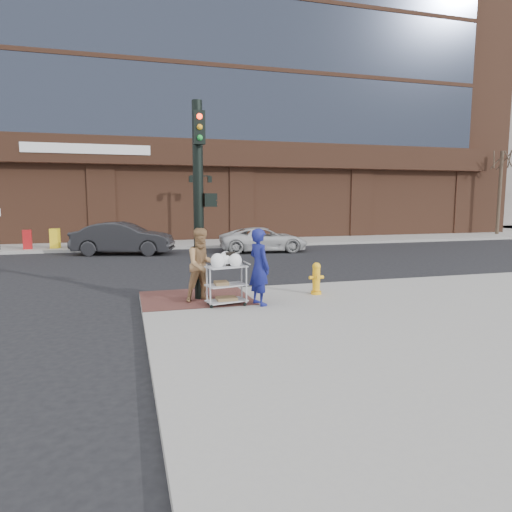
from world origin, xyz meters
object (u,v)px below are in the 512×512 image
object	(u,v)px
lamp_post	(201,201)
woman_blue	(259,267)
traffic_signal_pole	(199,195)
sedan_dark	(123,238)
pedestrian_tan	(202,265)
minivan_white	(264,240)
utility_cart	(226,281)
fire_hydrant	(316,278)

from	to	relation	value
lamp_post	woman_blue	bearing A→B (deg)	-94.24
traffic_signal_pole	woman_blue	xyz separation A→B (m)	(1.27, -1.05, -1.74)
lamp_post	sedan_dark	world-z (taller)	lamp_post
sedan_dark	traffic_signal_pole	bearing A→B (deg)	-155.73
woman_blue	pedestrian_tan	distance (m)	1.48
lamp_post	traffic_signal_pole	xyz separation A→B (m)	(-2.48, -15.23, 0.21)
pedestrian_tan	sedan_dark	bearing A→B (deg)	86.37
minivan_white	utility_cart	world-z (taller)	utility_cart
minivan_white	lamp_post	bearing A→B (deg)	36.03
fire_hydrant	utility_cart	bearing A→B (deg)	-166.83
pedestrian_tan	fire_hydrant	xyz separation A→B (m)	(3.11, 0.00, -0.48)
sedan_dark	minivan_white	bearing A→B (deg)	-81.71
traffic_signal_pole	fire_hydrant	size ratio (longest dim) A/B	5.74
woman_blue	fire_hydrant	xyz separation A→B (m)	(1.84, 0.77, -0.49)
lamp_post	fire_hydrant	distance (m)	15.66
woman_blue	minivan_white	size ratio (longest dim) A/B	0.41
pedestrian_tan	fire_hydrant	world-z (taller)	pedestrian_tan
utility_cart	pedestrian_tan	bearing A→B (deg)	128.08
traffic_signal_pole	sedan_dark	size ratio (longest dim) A/B	1.03
fire_hydrant	traffic_signal_pole	bearing A→B (deg)	174.72
utility_cart	fire_hydrant	size ratio (longest dim) A/B	1.50
lamp_post	utility_cart	bearing A→B (deg)	-97.04
woman_blue	sedan_dark	xyz separation A→B (m)	(-3.22, 12.77, -0.29)
traffic_signal_pole	pedestrian_tan	distance (m)	1.78
minivan_white	fire_hydrant	bearing A→B (deg)	175.67
sedan_dark	pedestrian_tan	bearing A→B (deg)	-155.93
pedestrian_tan	woman_blue	bearing A→B (deg)	-43.95
minivan_white	utility_cart	distance (m)	12.66
sedan_dark	minivan_white	size ratio (longest dim) A/B	1.07
woman_blue	minivan_white	distance (m)	12.55
lamp_post	fire_hydrant	bearing A→B (deg)	-87.65
utility_cart	fire_hydrant	distance (m)	2.71
woman_blue	pedestrian_tan	xyz separation A→B (m)	(-1.27, 0.76, -0.01)
minivan_white	fire_hydrant	distance (m)	11.37
lamp_post	traffic_signal_pole	size ratio (longest dim) A/B	0.80
woman_blue	lamp_post	bearing A→B (deg)	-22.14
traffic_signal_pole	utility_cart	bearing A→B (deg)	-61.82
pedestrian_tan	minivan_white	bearing A→B (deg)	52.96
minivan_white	fire_hydrant	size ratio (longest dim) A/B	5.21
lamp_post	minivan_white	xyz separation A→B (m)	(2.55, -4.31, -1.99)
lamp_post	sedan_dark	xyz separation A→B (m)	(-4.43, -3.51, -1.82)
woman_blue	sedan_dark	size ratio (longest dim) A/B	0.39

